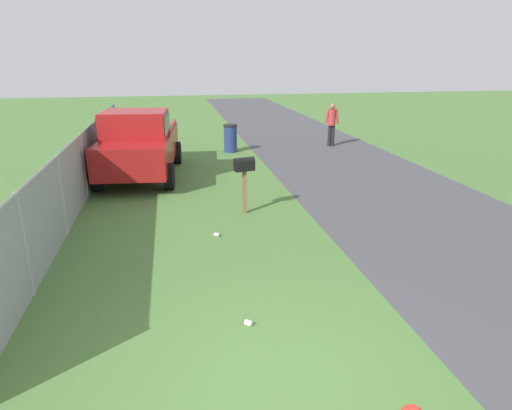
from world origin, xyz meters
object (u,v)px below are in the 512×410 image
Objects in this scene: mailbox at (244,169)px; pedestrian at (332,121)px; trash_bin at (230,138)px; pickup_truck at (139,142)px.

pedestrian is at bearing -46.19° from mailbox.
mailbox is at bearing 162.52° from pedestrian.
mailbox is 9.09m from pedestrian.
trash_bin is 0.61× the size of pedestrian.
pickup_truck is 4.67m from trash_bin.
pickup_truck is at bearing 135.54° from trash_bin.
mailbox is at bearing 38.73° from pickup_truck.
pedestrian is (7.65, -4.91, -0.07)m from mailbox.
pickup_truck is at bearing 20.21° from mailbox.
pickup_truck is at bearing 131.52° from pedestrian.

